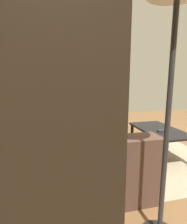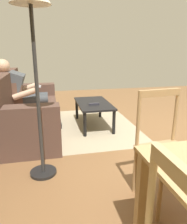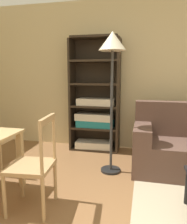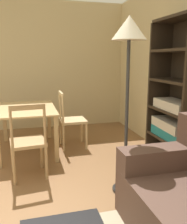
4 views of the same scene
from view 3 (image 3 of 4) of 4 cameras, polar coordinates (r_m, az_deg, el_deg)
wall_back at (r=4.05m, az=11.85°, el=9.01°), size 6.71×0.12×2.64m
bookshelf at (r=3.93m, az=0.44°, el=1.69°), size 0.87×0.36×1.99m
dining_chair_facing_couch at (r=2.33m, az=-15.26°, el=-13.21°), size 0.46×0.46×0.96m
floor_lamp at (r=2.97m, az=4.88°, el=14.52°), size 0.36×0.36×1.90m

